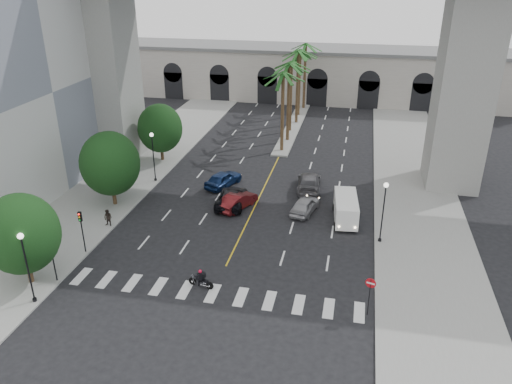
% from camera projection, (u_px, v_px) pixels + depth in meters
% --- Properties ---
extents(ground, '(140.00, 140.00, 0.00)m').
position_uv_depth(ground, '(219.00, 281.00, 35.87)').
color(ground, black).
rests_on(ground, ground).
extents(sidewalk_left, '(8.00, 100.00, 0.15)m').
position_uv_depth(sidewalk_left, '(120.00, 182.00, 52.02)').
color(sidewalk_left, gray).
rests_on(sidewalk_left, ground).
extents(sidewalk_right, '(8.00, 100.00, 0.15)m').
position_uv_depth(sidewalk_right, '(418.00, 209.00, 46.35)').
color(sidewalk_right, gray).
rests_on(sidewalk_right, ground).
extents(median, '(2.00, 24.00, 0.20)m').
position_uv_depth(median, '(293.00, 127.00, 69.63)').
color(median, gray).
rests_on(median, ground).
extents(pier_building, '(71.00, 10.50, 8.50)m').
position_uv_depth(pier_building, '(308.00, 73.00, 83.02)').
color(pier_building, beige).
rests_on(pier_building, ground).
extents(palm_a, '(3.20, 3.20, 10.30)m').
position_uv_depth(palm_a, '(283.00, 76.00, 57.00)').
color(palm_a, '#47331E').
rests_on(palm_a, ground).
extents(palm_b, '(3.20, 3.20, 10.60)m').
position_uv_depth(palm_b, '(289.00, 67.00, 60.42)').
color(palm_b, '#47331E').
rests_on(palm_b, ground).
extents(palm_c, '(3.20, 3.20, 10.10)m').
position_uv_depth(palm_c, '(292.00, 65.00, 64.23)').
color(palm_c, '#47331E').
rests_on(palm_c, ground).
extents(palm_d, '(3.20, 3.20, 10.90)m').
position_uv_depth(palm_d, '(299.00, 55.00, 67.41)').
color(palm_d, '#47331E').
rests_on(palm_d, ground).
extents(palm_e, '(3.20, 3.20, 10.40)m').
position_uv_depth(palm_e, '(300.00, 53.00, 71.21)').
color(palm_e, '#47331E').
rests_on(palm_e, ground).
extents(palm_f, '(3.20, 3.20, 10.70)m').
position_uv_depth(palm_f, '(306.00, 47.00, 74.60)').
color(palm_f, '#47331E').
rests_on(palm_f, ground).
extents(street_tree_near, '(5.20, 5.20, 6.89)m').
position_uv_depth(street_tree_near, '(21.00, 234.00, 33.98)').
color(street_tree_near, '#382616').
rests_on(street_tree_near, ground).
extents(street_tree_mid, '(5.44, 5.44, 7.21)m').
position_uv_depth(street_tree_mid, '(110.00, 164.00, 45.47)').
color(street_tree_mid, '#382616').
rests_on(street_tree_mid, ground).
extents(street_tree_far, '(5.04, 5.04, 6.68)m').
position_uv_depth(street_tree_far, '(160.00, 128.00, 56.27)').
color(street_tree_far, '#382616').
rests_on(street_tree_far, ground).
extents(lamp_post_left_near, '(0.40, 0.40, 5.35)m').
position_uv_depth(lamp_post_left_near, '(26.00, 262.00, 32.24)').
color(lamp_post_left_near, black).
rests_on(lamp_post_left_near, ground).
extents(lamp_post_left_far, '(0.40, 0.40, 5.35)m').
position_uv_depth(lamp_post_left_far, '(153.00, 153.00, 50.92)').
color(lamp_post_left_far, black).
rests_on(lamp_post_left_far, ground).
extents(lamp_post_right, '(0.40, 0.40, 5.35)m').
position_uv_depth(lamp_post_right, '(384.00, 207.00, 39.50)').
color(lamp_post_right, black).
rests_on(lamp_post_right, ground).
extents(traffic_signal_near, '(0.25, 0.18, 3.65)m').
position_uv_depth(traffic_signal_near, '(52.00, 252.00, 34.74)').
color(traffic_signal_near, black).
rests_on(traffic_signal_near, ground).
extents(traffic_signal_far, '(0.25, 0.18, 3.65)m').
position_uv_depth(traffic_signal_far, '(81.00, 225.00, 38.30)').
color(traffic_signal_far, black).
rests_on(traffic_signal_far, ground).
extents(motorcycle_rider, '(1.94, 0.59, 1.41)m').
position_uv_depth(motorcycle_rider, '(202.00, 279.00, 34.96)').
color(motorcycle_rider, black).
rests_on(motorcycle_rider, ground).
extents(car_a, '(2.67, 4.56, 1.46)m').
position_uv_depth(car_a, '(305.00, 205.00, 45.52)').
color(car_a, '#99999D').
rests_on(car_a, ground).
extents(car_b, '(3.25, 4.79, 1.49)m').
position_uv_depth(car_b, '(238.00, 201.00, 46.30)').
color(car_b, '#561113').
rests_on(car_b, ground).
extents(car_c, '(2.87, 5.54, 1.49)m').
position_uv_depth(car_c, '(231.00, 198.00, 46.92)').
color(car_c, black).
rests_on(car_c, ground).
extents(car_d, '(2.72, 5.76, 1.62)m').
position_uv_depth(car_d, '(309.00, 182.00, 50.09)').
color(car_d, '#5E5C61').
rests_on(car_d, ground).
extents(car_e, '(3.39, 5.04, 1.59)m').
position_uv_depth(car_e, '(223.00, 179.00, 50.96)').
color(car_e, '#10234D').
rests_on(car_e, ground).
extents(cargo_van, '(2.48, 5.30, 2.19)m').
position_uv_depth(cargo_van, '(346.00, 208.00, 43.85)').
color(cargo_van, white).
rests_on(cargo_van, ground).
extents(pedestrian_a, '(0.86, 0.74, 1.98)m').
position_uv_depth(pedestrian_a, '(46.00, 222.00, 41.63)').
color(pedestrian_a, black).
rests_on(pedestrian_a, sidewalk_left).
extents(pedestrian_b, '(0.79, 0.64, 1.52)m').
position_uv_depth(pedestrian_b, '(108.00, 218.00, 42.84)').
color(pedestrian_b, black).
rests_on(pedestrian_b, sidewalk_left).
extents(do_not_enter_sign, '(0.67, 0.22, 2.80)m').
position_uv_depth(do_not_enter_sign, '(370.00, 289.00, 31.59)').
color(do_not_enter_sign, black).
rests_on(do_not_enter_sign, ground).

